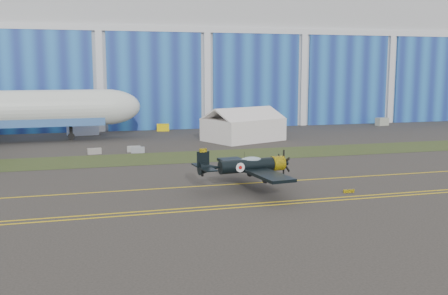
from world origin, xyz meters
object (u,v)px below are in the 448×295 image
object	(u,v)px
warbird	(247,166)
tent	(243,124)
tug	(163,127)
shipping_container	(83,129)

from	to	relation	value
warbird	tent	size ratio (longest dim) A/B	0.99
tug	shipping_container	bearing A→B (deg)	-163.03
warbird	tug	distance (m)	54.70
tent	shipping_container	xyz separation A→B (m)	(-27.24, 15.45, -1.69)
tent	shipping_container	distance (m)	31.36
warbird	tent	world-z (taller)	tent
shipping_container	tug	world-z (taller)	shipping_container
tent	tug	bearing A→B (deg)	99.65
warbird	shipping_container	bearing A→B (deg)	100.28
warbird	tug	bearing A→B (deg)	83.39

